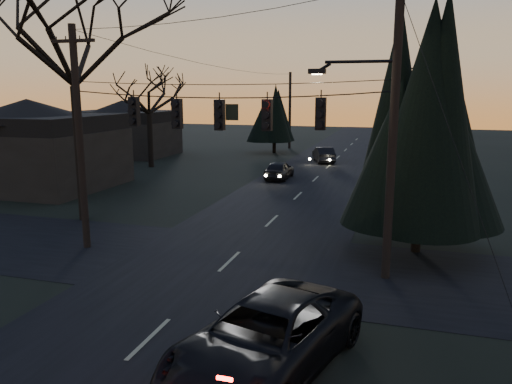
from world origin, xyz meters
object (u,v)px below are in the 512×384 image
(utility_pole_right, at_px, (385,278))
(sedan_oncoming_b, at_px, (324,155))
(evergreen_right, at_px, (424,121))
(utility_pole_far_r, at_px, (399,163))
(sedan_oncoming_a, at_px, (279,170))
(bare_tree_left, at_px, (71,29))
(suv_near, at_px, (266,338))
(utility_pole_far_l, at_px, (289,148))
(utility_pole_left, at_px, (87,247))

(utility_pole_right, relative_size, sedan_oncoming_b, 2.50)
(utility_pole_right, height_order, evergreen_right, evergreen_right)
(utility_pole_far_r, xyz_separation_m, sedan_oncoming_b, (-6.30, -1.51, 0.66))
(utility_pole_far_r, distance_m, evergreen_right, 25.35)
(utility_pole_right, xyz_separation_m, sedan_oncoming_a, (-7.96, 17.31, 0.64))
(bare_tree_left, relative_size, suv_near, 2.23)
(evergreen_right, relative_size, sedan_oncoming_b, 2.21)
(bare_tree_left, distance_m, evergreen_right, 15.73)
(evergreen_right, xyz_separation_m, suv_near, (-3.30, -9.72, -4.23))
(sedan_oncoming_a, bearing_deg, utility_pole_far_r, -126.27)
(utility_pole_right, relative_size, suv_near, 1.77)
(utility_pole_far_r, xyz_separation_m, utility_pole_far_l, (-11.50, 8.00, 0.00))
(utility_pole_far_r, xyz_separation_m, sedan_oncoming_a, (-7.96, -10.69, 0.64))
(evergreen_right, bearing_deg, bare_tree_left, 178.07)
(utility_pole_far_r, height_order, bare_tree_left, bare_tree_left)
(utility_pole_far_r, xyz_separation_m, evergreen_right, (1.00, -24.83, 5.02))
(utility_pole_far_r, relative_size, bare_tree_left, 0.67)
(suv_near, relative_size, sedan_oncoming_a, 1.51)
(utility_pole_left, height_order, evergreen_right, evergreen_right)
(evergreen_right, bearing_deg, utility_pole_far_l, 110.85)
(evergreen_right, bearing_deg, utility_pole_right, -107.55)
(utility_pole_far_l, relative_size, suv_near, 1.41)
(bare_tree_left, xyz_separation_m, sedan_oncoming_b, (7.95, 22.80, -8.17))
(bare_tree_left, relative_size, sedan_oncoming_b, 3.15)
(utility_pole_right, xyz_separation_m, sedan_oncoming_b, (-6.30, 26.49, 0.66))
(utility_pole_far_l, xyz_separation_m, bare_tree_left, (-2.75, -32.31, 8.83))
(suv_near, distance_m, sedan_oncoming_b, 33.28)
(sedan_oncoming_a, height_order, sedan_oncoming_b, sedan_oncoming_b)
(sedan_oncoming_b, bearing_deg, utility_pole_far_l, -80.35)
(utility_pole_right, relative_size, evergreen_right, 1.13)
(utility_pole_left, distance_m, evergreen_right, 13.84)
(utility_pole_right, relative_size, bare_tree_left, 0.79)
(sedan_oncoming_a, bearing_deg, utility_pole_left, 78.89)
(sedan_oncoming_a, bearing_deg, sedan_oncoming_b, -99.85)
(utility_pole_left, bearing_deg, evergreen_right, 14.24)
(bare_tree_left, height_order, suv_near, bare_tree_left)
(utility_pole_left, relative_size, sedan_oncoming_b, 2.12)
(evergreen_right, height_order, sedan_oncoming_a, evergreen_right)
(utility_pole_right, height_order, sedan_oncoming_a, utility_pole_right)
(utility_pole_far_r, relative_size, sedan_oncoming_b, 2.12)
(utility_pole_right, bearing_deg, utility_pole_far_r, 90.00)
(bare_tree_left, bearing_deg, utility_pole_left, -53.27)
(bare_tree_left, height_order, sedan_oncoming_b, bare_tree_left)
(sedan_oncoming_a, bearing_deg, evergreen_right, 122.82)
(sedan_oncoming_b, bearing_deg, utility_pole_far_r, 174.46)
(utility_pole_far_l, xyz_separation_m, evergreen_right, (12.50, -32.83, 5.02))
(utility_pole_left, xyz_separation_m, sedan_oncoming_a, (3.54, 17.31, 0.64))
(evergreen_right, bearing_deg, suv_near, -108.78)
(utility_pole_far_r, height_order, sedan_oncoming_b, utility_pole_far_r)
(utility_pole_right, distance_m, suv_near, 6.98)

